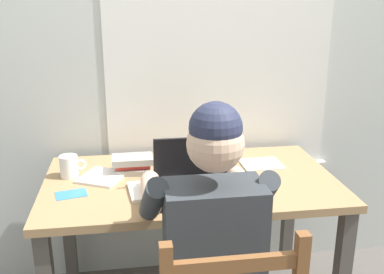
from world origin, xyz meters
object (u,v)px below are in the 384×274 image
at_px(coffee_mug_white, 69,166).
at_px(landscape_photo_print, 71,194).
at_px(desk, 191,198).
at_px(book_stack_main, 133,164).
at_px(seated_person, 208,241).
at_px(laptop, 194,181).
at_px(computer_mouse, 263,193).
at_px(coffee_mug_dark, 221,163).

height_order(coffee_mug_white, landscape_photo_print, coffee_mug_white).
xyz_separation_m(desk, book_stack_main, (-0.26, 0.12, 0.14)).
bearing_deg(desk, seated_person, -90.25).
height_order(laptop, book_stack_main, laptop).
xyz_separation_m(seated_person, book_stack_main, (-0.26, 0.58, 0.10)).
relative_size(laptop, computer_mouse, 3.30).
relative_size(seated_person, coffee_mug_dark, 10.94).
relative_size(coffee_mug_white, book_stack_main, 0.63).
bearing_deg(book_stack_main, seated_person, -65.69).
bearing_deg(laptop, coffee_mug_dark, 53.15).
bearing_deg(seated_person, computer_mouse, 38.87).
relative_size(coffee_mug_white, landscape_photo_print, 0.94).
bearing_deg(seated_person, laptop, 91.41).
relative_size(seated_person, book_stack_main, 6.44).
distance_m(seated_person, coffee_mug_dark, 0.55).
xyz_separation_m(computer_mouse, coffee_mug_white, (-0.83, 0.34, 0.03)).
xyz_separation_m(coffee_mug_white, coffee_mug_dark, (0.71, -0.05, -0.01)).
bearing_deg(desk, coffee_mug_white, 168.86).
distance_m(desk, computer_mouse, 0.38).
xyz_separation_m(desk, computer_mouse, (0.28, -0.23, 0.12)).
distance_m(coffee_mug_white, coffee_mug_dark, 0.71).
height_order(computer_mouse, landscape_photo_print, computer_mouse).
bearing_deg(book_stack_main, coffee_mug_white, -177.90).
distance_m(desk, landscape_photo_print, 0.55).
bearing_deg(desk, book_stack_main, 155.35).
bearing_deg(laptop, computer_mouse, -14.82).
bearing_deg(laptop, coffee_mug_white, 154.12).
relative_size(desk, book_stack_main, 6.95).
bearing_deg(coffee_mug_white, coffee_mug_dark, -3.70).
height_order(laptop, coffee_mug_dark, laptop).
bearing_deg(computer_mouse, landscape_photo_print, 170.31).
xyz_separation_m(seated_person, computer_mouse, (0.28, 0.22, 0.08)).
height_order(computer_mouse, coffee_mug_white, coffee_mug_white).
bearing_deg(landscape_photo_print, coffee_mug_white, 83.98).
height_order(coffee_mug_dark, book_stack_main, coffee_mug_dark).
bearing_deg(seated_person, book_stack_main, 114.31).
height_order(computer_mouse, coffee_mug_dark, coffee_mug_dark).
relative_size(laptop, coffee_mug_dark, 2.89).
bearing_deg(computer_mouse, book_stack_main, 146.85).
relative_size(laptop, coffee_mug_white, 2.69).
height_order(desk, seated_person, seated_person).
bearing_deg(coffee_mug_dark, desk, -157.72).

